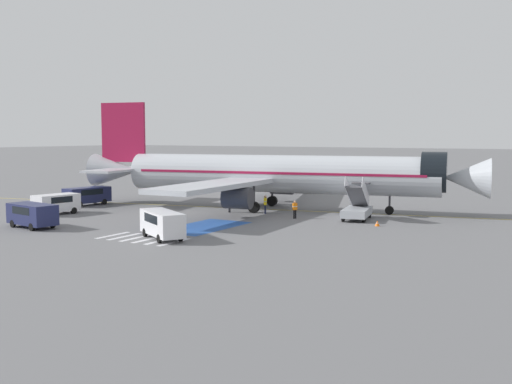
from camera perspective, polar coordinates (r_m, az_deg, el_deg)
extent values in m
plane|color=slate|center=(61.66, 2.61, -1.78)|extent=(600.00, 600.00, 0.00)
cube|color=gold|center=(62.28, 2.12, -1.71)|extent=(75.06, 15.16, 0.01)
cube|color=#2856A8|center=(51.00, -5.01, -3.32)|extent=(4.56, 8.63, 0.01)
cube|color=silver|center=(47.89, -13.47, -4.02)|extent=(0.44, 3.60, 0.01)
cube|color=silver|center=(47.08, -12.41, -4.16)|extent=(0.44, 3.60, 0.01)
cube|color=silver|center=(46.28, -11.32, -4.30)|extent=(0.44, 3.60, 0.01)
cube|color=silver|center=(45.50, -10.19, -4.45)|extent=(0.44, 3.60, 0.01)
cube|color=silver|center=(44.74, -9.01, -4.60)|extent=(0.44, 3.60, 0.01)
cube|color=silver|center=(44.00, -7.80, -4.75)|extent=(0.44, 3.60, 0.01)
cylinder|color=#B7BCC4|center=(61.92, 2.13, 1.74)|extent=(32.63, 10.16, 3.87)
cone|color=#B7BCC4|center=(59.25, 19.40, 1.27)|extent=(4.92, 4.55, 3.79)
cone|color=#B7BCC4|center=(69.93, -13.07, 2.03)|extent=(6.42, 4.78, 3.72)
cylinder|color=black|center=(59.27, 16.61, 1.82)|extent=(3.04, 4.29, 3.91)
cube|color=maroon|center=(61.91, 2.13, 1.92)|extent=(30.10, 9.72, 0.24)
cube|color=#B7BCC4|center=(71.25, 1.63, 1.76)|extent=(9.89, 17.27, 0.44)
cylinder|color=#38383D|center=(69.50, 2.50, 0.62)|extent=(2.99, 2.51, 2.04)
cube|color=#B7BCC4|center=(54.90, -3.84, 0.65)|extent=(5.59, 16.91, 0.44)
cylinder|color=#38383D|center=(55.78, -1.76, -0.57)|extent=(2.99, 2.51, 2.04)
cube|color=maroon|center=(69.36, -12.53, 5.56)|extent=(5.39, 1.41, 6.65)
cube|color=#B7BCC4|center=(72.33, -10.55, 2.34)|extent=(4.63, 6.76, 0.24)
cube|color=#B7BCC4|center=(66.04, -13.70, 1.99)|extent=(4.63, 6.76, 0.24)
cylinder|color=#38383D|center=(59.77, 12.62, -0.31)|extent=(0.20, 0.20, 2.95)
cylinder|color=black|center=(59.94, 12.59, -1.71)|extent=(0.88, 0.44, 0.84)
cylinder|color=#38383D|center=(65.44, 1.55, 0.28)|extent=(0.24, 0.24, 2.63)
cylinder|color=black|center=(65.57, 1.55, -0.86)|extent=(1.20, 0.80, 1.10)
cylinder|color=#38383D|center=(59.70, -0.20, -0.22)|extent=(0.24, 0.24, 2.63)
cylinder|color=black|center=(59.84, -0.20, -1.47)|extent=(1.20, 0.80, 1.10)
cube|color=#ADB2BA|center=(55.77, 9.57, -1.90)|extent=(3.10, 5.14, 0.70)
cylinder|color=black|center=(57.62, 8.93, -2.00)|extent=(0.35, 0.73, 0.70)
cylinder|color=black|center=(57.32, 10.77, -2.07)|extent=(0.35, 0.73, 0.70)
cylinder|color=black|center=(54.34, 8.30, -2.44)|extent=(0.35, 0.73, 0.70)
cylinder|color=black|center=(54.03, 10.25, -2.52)|extent=(0.35, 0.73, 0.70)
cube|color=#4C4C51|center=(55.61, 9.60, -0.44)|extent=(2.22, 4.35, 2.29)
cube|color=#4C4C51|center=(57.76, 9.99, 0.84)|extent=(1.83, 1.40, 0.12)
cube|color=silver|center=(55.70, 8.82, 0.07)|extent=(0.94, 4.45, 2.99)
cube|color=silver|center=(55.44, 10.39, 0.02)|extent=(0.94, 4.45, 2.99)
cube|color=#38383D|center=(83.94, 5.37, 0.66)|extent=(3.01, 9.58, 0.60)
cube|color=silver|center=(88.00, 6.79, 1.19)|extent=(2.49, 2.23, 1.60)
cube|color=black|center=(88.91, 7.10, 1.44)|extent=(2.00, 0.15, 0.70)
cylinder|color=#B7BCC4|center=(83.46, 5.24, 1.64)|extent=(2.68, 6.63, 2.32)
cylinder|color=gold|center=(83.46, 5.24, 1.64)|extent=(2.39, 0.48, 2.37)
cylinder|color=black|center=(88.23, 5.97, 0.69)|extent=(0.33, 0.97, 0.96)
cylinder|color=black|center=(87.16, 7.36, 0.61)|extent=(0.33, 0.97, 0.96)
cylinder|color=black|center=(84.07, 4.48, 0.47)|extent=(0.33, 0.97, 0.96)
cylinder|color=black|center=(82.95, 5.92, 0.39)|extent=(0.33, 0.97, 0.96)
cylinder|color=black|center=(81.79, 3.59, 0.33)|extent=(0.33, 0.97, 0.96)
cylinder|color=black|center=(80.64, 5.05, 0.25)|extent=(0.33, 0.97, 0.96)
cube|color=silver|center=(61.82, -18.50, -0.98)|extent=(2.66, 4.56, 1.65)
cube|color=black|center=(61.78, -18.51, -0.64)|extent=(2.41, 2.64, 0.59)
cylinder|color=black|center=(63.42, -17.94, -1.55)|extent=(0.29, 0.66, 0.64)
cylinder|color=black|center=(61.86, -16.97, -1.70)|extent=(0.29, 0.66, 0.64)
cylinder|color=black|center=(62.01, -19.99, -1.77)|extent=(0.29, 0.66, 0.64)
cylinder|color=black|center=(60.40, -19.05, -1.92)|extent=(0.29, 0.66, 0.64)
cube|color=#1E234C|center=(53.52, -20.53, -1.97)|extent=(4.96, 2.74, 1.70)
cube|color=black|center=(53.47, -20.55, -1.58)|extent=(2.87, 2.46, 0.61)
cylinder|color=black|center=(52.89, -18.80, -2.93)|extent=(0.66, 0.29, 0.64)
cylinder|color=black|center=(51.90, -20.58, -3.14)|extent=(0.66, 0.29, 0.64)
cylinder|color=black|center=(55.35, -20.43, -2.62)|extent=(0.66, 0.29, 0.64)
cylinder|color=black|center=(54.41, -22.15, -2.81)|extent=(0.66, 0.29, 0.64)
cube|color=silver|center=(45.33, -8.93, -2.93)|extent=(5.33, 4.15, 1.76)
cube|color=black|center=(45.28, -8.93, -2.45)|extent=(3.35, 3.00, 0.63)
cylinder|color=black|center=(46.69, -10.53, -3.81)|extent=(0.65, 0.50, 0.64)
cylinder|color=black|center=(47.23, -8.64, -3.68)|extent=(0.65, 0.50, 0.64)
cylinder|color=black|center=(43.72, -9.19, -4.42)|extent=(0.65, 0.50, 0.64)
cylinder|color=black|center=(44.29, -7.20, -4.26)|extent=(0.65, 0.50, 0.64)
cube|color=#1E234C|center=(68.76, -15.78, -0.27)|extent=(2.67, 5.40, 1.67)
cube|color=black|center=(68.73, -15.79, 0.03)|extent=(2.35, 3.11, 0.60)
cylinder|color=black|center=(67.21, -16.45, -1.13)|extent=(0.29, 0.66, 0.64)
cylinder|color=black|center=(68.66, -17.28, -1.02)|extent=(0.29, 0.66, 0.64)
cylinder|color=black|center=(69.07, -14.26, -0.90)|extent=(0.29, 0.66, 0.64)
cylinder|color=black|center=(70.48, -15.12, -0.80)|extent=(0.29, 0.66, 0.64)
cylinder|color=#191E38|center=(59.10, 0.87, -1.67)|extent=(0.14, 0.14, 0.88)
cylinder|color=#191E38|center=(59.26, 0.90, -1.65)|extent=(0.14, 0.14, 0.88)
cube|color=yellow|center=(59.09, 0.89, -0.90)|extent=(0.33, 0.46, 0.69)
cube|color=silver|center=(59.09, 0.89, -0.90)|extent=(0.34, 0.48, 0.06)
sphere|color=#9E704C|center=(59.04, 0.89, -0.45)|extent=(0.24, 0.24, 0.24)
cylinder|color=#2D2D33|center=(60.38, -2.50, -1.52)|extent=(0.14, 0.14, 0.88)
cylinder|color=#2D2D33|center=(60.23, -2.59, -1.53)|extent=(0.14, 0.14, 0.88)
cube|color=orange|center=(60.22, -2.55, -0.78)|extent=(0.23, 0.43, 0.70)
cube|color=silver|center=(60.22, -2.55, -0.78)|extent=(0.25, 0.44, 0.06)
sphere|color=#9E704C|center=(60.17, -2.55, -0.33)|extent=(0.24, 0.24, 0.24)
cylinder|color=black|center=(55.88, 3.80, -2.12)|extent=(0.14, 0.14, 0.81)
cylinder|color=black|center=(55.81, 3.64, -2.13)|extent=(0.14, 0.14, 0.81)
cube|color=orange|center=(55.75, 3.72, -1.38)|extent=(0.43, 0.47, 0.64)
cube|color=silver|center=(55.75, 3.72, -1.38)|extent=(0.44, 0.48, 0.06)
sphere|color=tan|center=(55.70, 3.73, -0.94)|extent=(0.22, 0.22, 0.22)
cone|color=orange|center=(57.87, -9.66, -2.04)|extent=(0.53, 0.53, 0.59)
cylinder|color=white|center=(57.86, -9.66, -2.01)|extent=(0.29, 0.29, 0.07)
cone|color=orange|center=(52.21, 11.48, -2.94)|extent=(0.43, 0.43, 0.48)
cylinder|color=white|center=(52.21, 11.48, -2.91)|extent=(0.24, 0.24, 0.06)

